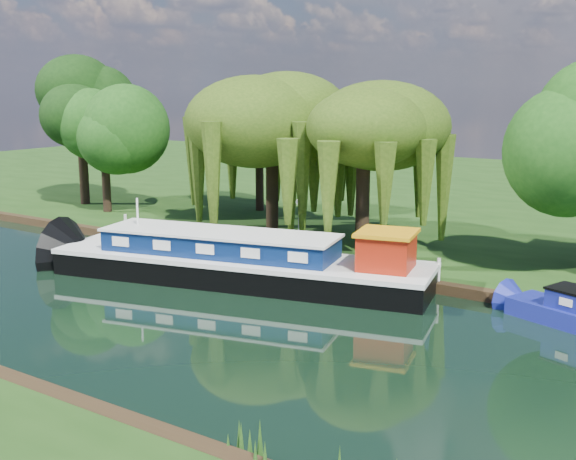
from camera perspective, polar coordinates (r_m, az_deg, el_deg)
The scene contains 12 objects.
ground at distance 29.88m, azimuth -11.03°, elevation -5.81°, with size 120.00×120.00×0.00m, color black.
far_bank at distance 58.40m, azimuth 13.13°, elevation 2.78°, with size 120.00×52.00×0.45m, color #16340E.
dutch_barge at distance 32.46m, azimuth -3.67°, elevation -2.55°, with size 17.85×7.78×3.68m.
red_dinghy at distance 40.69m, azimuth -15.54°, elevation -1.39°, with size 1.99×2.78×0.58m, color maroon.
willow_left at distance 40.49m, azimuth -1.29°, elevation 8.42°, with size 7.07×7.07×8.48m.
willow_right at distance 36.33m, azimuth 6.02°, elevation 7.08°, with size 6.27×6.27×7.63m.
tree_far_left at distance 48.74m, azimuth -14.38°, elevation 7.80°, with size 4.97×4.97×8.01m.
tree_far_back at distance 52.39m, azimuth -16.09°, elevation 8.99°, with size 5.49×5.49×9.24m.
tree_far_mid at distance 47.75m, azimuth -2.29°, elevation 7.91°, with size 4.74×4.74×7.75m.
lamppost at distance 36.99m, azimuth 0.89°, elevation 1.60°, with size 0.36×0.36×2.56m.
mooring_posts at distance 36.13m, azimuth -2.26°, elevation -1.02°, with size 19.16×0.16×1.00m.
reeds_near at distance 20.12m, azimuth -12.36°, elevation -12.93°, with size 33.70×1.50×1.10m.
Camera 1 is at (20.31, -20.08, 8.78)m, focal length 45.00 mm.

